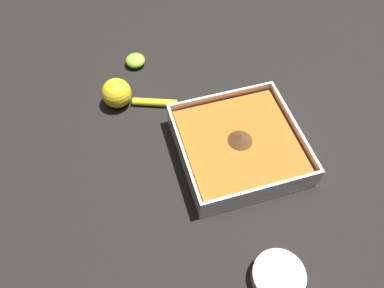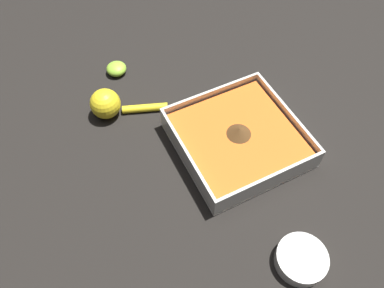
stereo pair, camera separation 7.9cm
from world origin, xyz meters
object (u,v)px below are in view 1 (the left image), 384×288
(square_dish, at_px, (239,146))
(lemon_squeezer, at_px, (120,94))
(lemon_half, at_px, (135,61))
(spice_bowl, at_px, (278,277))

(square_dish, xyz_separation_m, lemon_squeezer, (-0.21, -0.22, 0.01))
(lemon_squeezer, bearing_deg, lemon_half, -95.06)
(square_dish, bearing_deg, lemon_half, -154.50)
(square_dish, relative_size, lemon_half, 5.02)
(square_dish, relative_size, spice_bowl, 2.72)
(lemon_squeezer, xyz_separation_m, lemon_half, (-0.12, 0.06, -0.02))
(lemon_squeezer, bearing_deg, spice_bowl, 131.76)
(spice_bowl, xyz_separation_m, lemon_squeezer, (-0.48, -0.19, 0.02))
(square_dish, xyz_separation_m, lemon_half, (-0.33, -0.16, -0.01))
(spice_bowl, height_order, lemon_half, spice_bowl)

